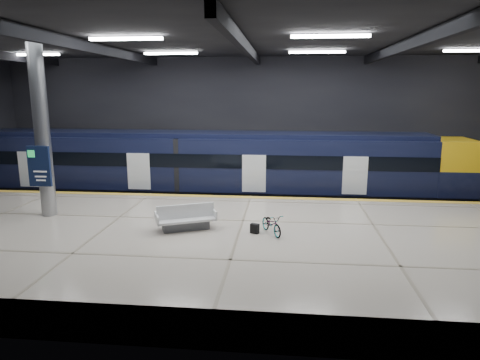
# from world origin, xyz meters

# --- Properties ---
(ground) EXTENTS (30.00, 30.00, 0.00)m
(ground) POSITION_xyz_m (0.00, 0.00, 0.00)
(ground) COLOR black
(ground) RESTS_ON ground
(room_shell) EXTENTS (30.10, 16.10, 8.05)m
(room_shell) POSITION_xyz_m (-0.00, 0.00, 5.72)
(room_shell) COLOR black
(room_shell) RESTS_ON ground
(platform) EXTENTS (30.00, 11.00, 1.10)m
(platform) POSITION_xyz_m (0.00, -2.50, 0.55)
(platform) COLOR #BDB0A0
(platform) RESTS_ON ground
(safety_strip) EXTENTS (30.00, 0.40, 0.01)m
(safety_strip) POSITION_xyz_m (0.00, 2.75, 1.11)
(safety_strip) COLOR yellow
(safety_strip) RESTS_ON platform
(rails) EXTENTS (30.00, 1.52, 0.16)m
(rails) POSITION_xyz_m (0.00, 5.50, 0.08)
(rails) COLOR gray
(rails) RESTS_ON ground
(train) EXTENTS (29.40, 2.84, 3.79)m
(train) POSITION_xyz_m (-1.13, 5.50, 2.06)
(train) COLOR black
(train) RESTS_ON ground
(bench) EXTENTS (2.34, 1.69, 0.96)m
(bench) POSITION_xyz_m (-1.98, -2.31, 1.44)
(bench) COLOR #595B60
(bench) RESTS_ON platform
(bicycle) EXTENTS (1.11, 1.48, 0.75)m
(bicycle) POSITION_xyz_m (1.17, -2.48, 1.47)
(bicycle) COLOR #99999E
(bicycle) RESTS_ON platform
(pannier_bag) EXTENTS (0.35, 0.29, 0.35)m
(pannier_bag) POSITION_xyz_m (0.57, -2.48, 1.28)
(pannier_bag) COLOR black
(pannier_bag) RESTS_ON platform
(info_column) EXTENTS (0.90, 0.78, 6.90)m
(info_column) POSITION_xyz_m (-8.00, -1.03, 4.46)
(info_column) COLOR #9EA0A5
(info_column) RESTS_ON platform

